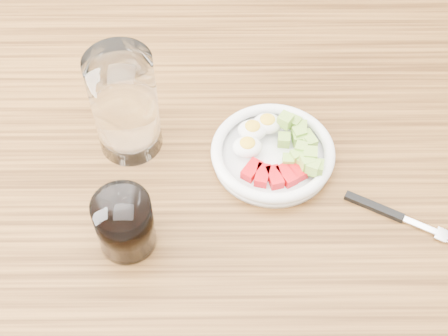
{
  "coord_description": "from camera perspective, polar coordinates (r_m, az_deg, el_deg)",
  "views": [
    {
      "loc": [
        -0.01,
        -0.52,
        1.52
      ],
      "look_at": [
        -0.01,
        0.01,
        0.8
      ],
      "focal_mm": 50.0,
      "sensor_mm": 36.0,
      "label": 1
    }
  ],
  "objects": [
    {
      "name": "bowl",
      "position": [
        0.94,
        4.55,
        1.54
      ],
      "size": [
        0.19,
        0.19,
        0.05
      ],
      "color": "white",
      "rests_on": "dining_table"
    },
    {
      "name": "dining_table",
      "position": [
        1.0,
        0.58,
        -4.91
      ],
      "size": [
        1.5,
        0.9,
        0.77
      ],
      "color": "brown",
      "rests_on": "ground"
    },
    {
      "name": "water_glass",
      "position": [
        0.91,
        -9.06,
        5.76
      ],
      "size": [
        0.1,
        0.1,
        0.17
      ],
      "primitive_type": "cylinder",
      "color": "white",
      "rests_on": "dining_table"
    },
    {
      "name": "coffee_glass",
      "position": [
        0.84,
        -9.07,
        -5.04
      ],
      "size": [
        0.08,
        0.08,
        0.09
      ],
      "color": "white",
      "rests_on": "dining_table"
    },
    {
      "name": "fork",
      "position": [
        0.92,
        15.01,
        -4.05
      ],
      "size": [
        0.17,
        0.1,
        0.01
      ],
      "color": "black",
      "rests_on": "dining_table"
    }
  ]
}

